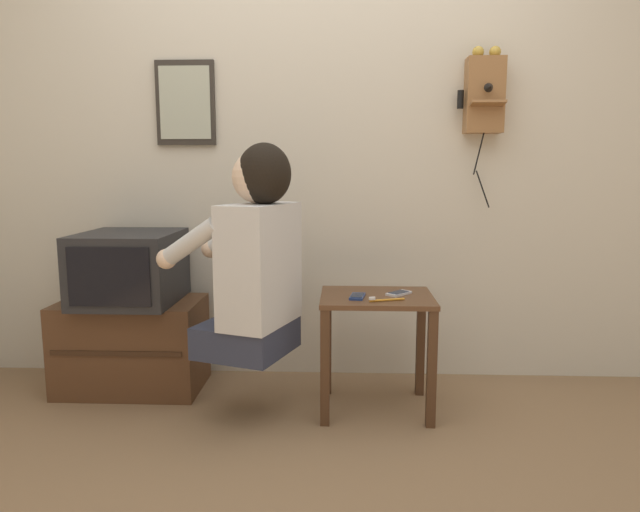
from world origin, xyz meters
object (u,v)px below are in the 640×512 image
Objects in this scene: television at (130,267)px; cell_phone_held at (357,296)px; wall_phone_antique at (484,94)px; person at (255,255)px; framed_picture at (185,103)px; toothbrush at (384,300)px; cell_phone_spare at (399,293)px.

television is 3.93× the size of cell_phone_held.
cell_phone_held is (-0.63, -0.46, -0.94)m from wall_phone_antique.
person reaches higher than cell_phone_held.
framed_picture is (0.23, 0.27, 0.82)m from television.
cell_phone_held is at bearing -61.05° from person.
cell_phone_held is at bearing 42.77° from toothbrush.
person is 0.60m from toothbrush.
television is 1.33m from cell_phone_spare.
toothbrush reaches higher than cell_phone_spare.
television is 0.90m from framed_picture.
framed_picture is at bearing 42.79° from toothbrush.
cell_phone_held is (0.45, 0.07, -0.19)m from person.
cell_phone_held is (0.89, -0.51, -0.90)m from framed_picture.
wall_phone_antique is 1.52m from framed_picture.
wall_phone_antique is 1.19m from toothbrush.
wall_phone_antique is at bearing -43.94° from person.
cell_phone_held is at bearing -29.78° from framed_picture.
framed_picture reaches higher than cell_phone_spare.
wall_phone_antique is (1.76, 0.23, 0.85)m from television.
toothbrush is (0.12, -0.07, 0.00)m from cell_phone_held.
person is 2.15× the size of framed_picture.
person is 0.75m from television.
cell_phone_spare is at bearing -21.98° from framed_picture.
framed_picture is at bearing 49.32° from television.
television is at bearing -145.04° from cell_phone_spare.
toothbrush is (1.24, -0.30, -0.08)m from television.
person reaches higher than television.
cell_phone_held is 0.99× the size of cell_phone_spare.
television is 3.91× the size of cell_phone_spare.
television is 1.28m from toothbrush.
toothbrush is (1.00, -0.57, -0.90)m from framed_picture.
cell_phone_held is (1.12, -0.24, -0.08)m from television.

